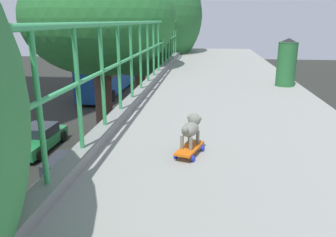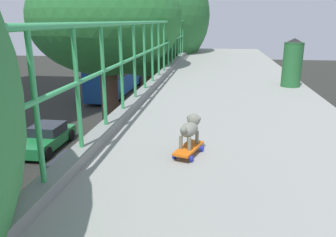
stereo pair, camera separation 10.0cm
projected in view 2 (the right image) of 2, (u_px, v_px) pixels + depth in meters
The scene contains 10 objects.
green_railing at pixel (42, 161), 2.57m from camera, with size 0.20×27.18×1.31m.
car_silver_fifth at pixel (79, 172), 14.12m from camera, with size 1.98×4.32×1.36m.
car_green_sixth at pixel (46, 138), 18.31m from camera, with size 1.81×4.26×1.28m.
car_red_taxi_seventh at pixel (131, 121), 21.33m from camera, with size 1.92×4.44×1.38m.
city_bus at pixel (118, 74), 31.99m from camera, with size 2.62×11.73×3.26m.
roadside_tree_mid at pixel (106, 22), 9.72m from camera, with size 4.41×4.41×8.47m.
roadside_tree_far at pixel (146, 17), 14.40m from camera, with size 5.43×5.43×9.52m.
toy_skateboard at pixel (189, 149), 3.41m from camera, with size 0.30×0.49×0.09m.
small_dog at pixel (190, 127), 3.41m from camera, with size 0.23×0.39×0.31m.
litter_bin at pixel (292, 62), 6.82m from camera, with size 0.39×0.39×0.98m.
Camera 2 is at (1.05, -2.21, 6.79)m, focal length 35.84 mm.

